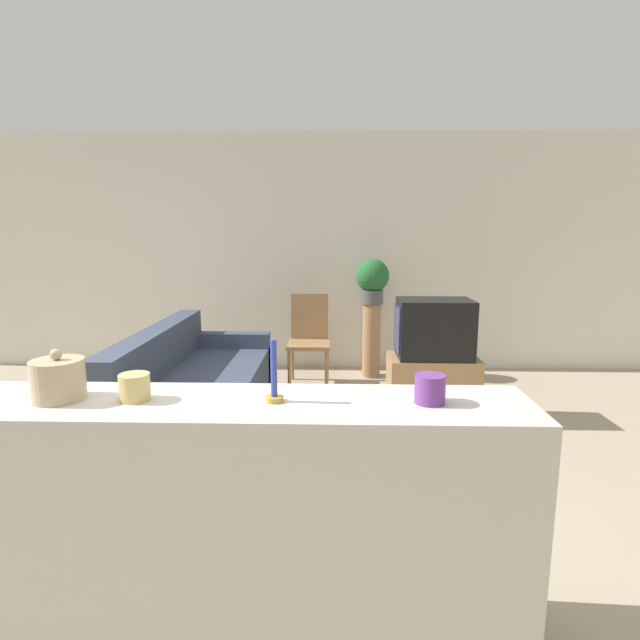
{
  "coord_description": "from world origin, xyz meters",
  "views": [
    {
      "loc": [
        0.66,
        -2.4,
        1.62
      ],
      "look_at": [
        0.54,
        1.85,
        0.85
      ],
      "focal_mm": 28.0,
      "sensor_mm": 36.0,
      "label": 1
    }
  ],
  "objects_px": {
    "potted_plant": "(372,279)",
    "decorative_bowl": "(58,379)",
    "television": "(434,328)",
    "couch": "(195,393)",
    "wooden_chair": "(309,335)"
  },
  "relations": [
    {
      "from": "couch",
      "to": "decorative_bowl",
      "type": "distance_m",
      "value": 2.29
    },
    {
      "from": "couch",
      "to": "decorative_bowl",
      "type": "bearing_deg",
      "value": -87.06
    },
    {
      "from": "couch",
      "to": "television",
      "type": "xyz_separation_m",
      "value": [
        1.99,
        0.27,
        0.5
      ]
    },
    {
      "from": "television",
      "to": "potted_plant",
      "type": "bearing_deg",
      "value": 109.32
    },
    {
      "from": "television",
      "to": "potted_plant",
      "type": "distance_m",
      "value": 1.34
    },
    {
      "from": "potted_plant",
      "to": "decorative_bowl",
      "type": "relative_size",
      "value": 2.51
    },
    {
      "from": "couch",
      "to": "potted_plant",
      "type": "distance_m",
      "value": 2.31
    },
    {
      "from": "decorative_bowl",
      "to": "potted_plant",
      "type": "bearing_deg",
      "value": 68.38
    },
    {
      "from": "television",
      "to": "couch",
      "type": "bearing_deg",
      "value": -172.29
    },
    {
      "from": "potted_plant",
      "to": "decorative_bowl",
      "type": "xyz_separation_m",
      "value": [
        -1.45,
        -3.66,
        -0.03
      ]
    },
    {
      "from": "decorative_bowl",
      "to": "television",
      "type": "bearing_deg",
      "value": 52.11
    },
    {
      "from": "wooden_chair",
      "to": "potted_plant",
      "type": "distance_m",
      "value": 0.92
    },
    {
      "from": "television",
      "to": "potted_plant",
      "type": "height_order",
      "value": "potted_plant"
    },
    {
      "from": "wooden_chair",
      "to": "decorative_bowl",
      "type": "xyz_separation_m",
      "value": [
        -0.77,
        -3.41,
        0.55
      ]
    },
    {
      "from": "couch",
      "to": "wooden_chair",
      "type": "bearing_deg",
      "value": 55.0
    }
  ]
}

